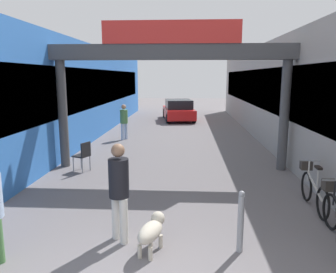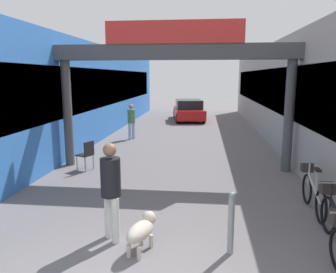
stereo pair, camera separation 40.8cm
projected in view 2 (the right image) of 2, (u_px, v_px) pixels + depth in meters
name	position (u px, v px, depth m)	size (l,w,h in m)	color
storefront_left	(67.00, 93.00, 14.37)	(3.00, 26.00, 4.15)	blue
storefront_right	(308.00, 94.00, 13.27)	(3.00, 26.00, 4.15)	#9E9993
arcade_sign_gateway	(174.00, 65.00, 9.57)	(7.40, 0.47, 4.35)	#4C4C4F
pedestrian_with_dog	(111.00, 185.00, 5.52)	(0.48, 0.48, 1.71)	silver
pedestrian_carrying_crate	(131.00, 120.00, 14.65)	(0.46, 0.46, 1.57)	#A5BFE0
dog_on_leash	(142.00, 230.00, 5.27)	(0.50, 0.82, 0.57)	beige
bicycle_silver_third	(312.00, 190.00, 6.86)	(0.46, 1.69, 0.98)	black
bollard_post_metal	(231.00, 223.00, 5.15)	(0.10, 0.10, 1.03)	gray
cafe_chair_black_nearer	(87.00, 153.00, 9.79)	(0.52, 0.52, 0.89)	gray
parked_car_red	(189.00, 110.00, 21.08)	(2.29, 4.21, 1.33)	red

